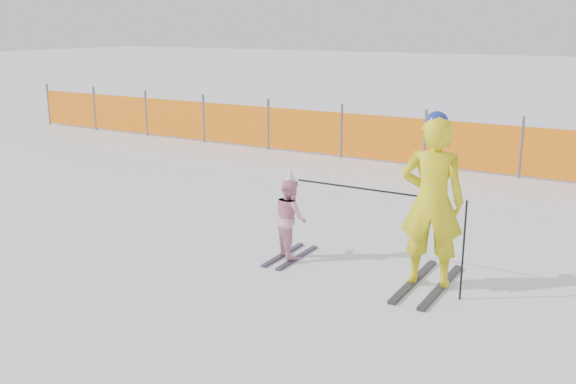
{
  "coord_description": "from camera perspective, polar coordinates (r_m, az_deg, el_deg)",
  "views": [
    {
      "loc": [
        3.92,
        -6.18,
        3.04
      ],
      "look_at": [
        0.0,
        0.5,
        1.0
      ],
      "focal_mm": 40.0,
      "sensor_mm": 36.0,
      "label": 1
    }
  ],
  "objects": [
    {
      "name": "ground",
      "position": [
        7.92,
        -1.85,
        -7.81
      ],
      "size": [
        120.0,
        120.0,
        0.0
      ],
      "primitive_type": "plane",
      "color": "white",
      "rests_on": "ground"
    },
    {
      "name": "child",
      "position": [
        8.47,
        0.19,
        -2.24
      ],
      "size": [
        0.65,
        1.01,
        1.24
      ],
      "color": "black",
      "rests_on": "ground"
    },
    {
      "name": "ski_poles",
      "position": [
        7.68,
        9.81,
        -1.81
      ],
      "size": [
        2.24,
        0.22,
        1.17
      ],
      "color": "black",
      "rests_on": "ground"
    },
    {
      "name": "adult",
      "position": [
        7.6,
        12.69,
        -0.8
      ],
      "size": [
        0.82,
        1.48,
        2.09
      ],
      "color": "black",
      "rests_on": "ground"
    },
    {
      "name": "safety_fence",
      "position": [
        15.89,
        -1.59,
        5.78
      ],
      "size": [
        16.15,
        0.06,
        1.25
      ],
      "color": "#595960",
      "rests_on": "ground"
    }
  ]
}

